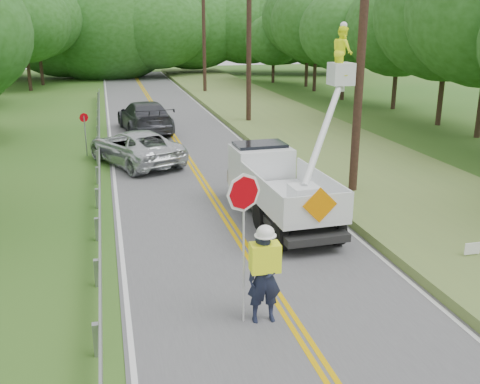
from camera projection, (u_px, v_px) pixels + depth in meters
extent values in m
plane|color=#285D1B|center=(314.00, 355.00, 10.65)|extent=(140.00, 140.00, 0.00)
cube|color=#525254|center=(196.00, 171.00, 23.61)|extent=(7.20, 96.00, 0.02)
cube|color=#DCA400|center=(193.00, 171.00, 23.58)|extent=(0.12, 96.00, 0.00)
cube|color=#DCA400|center=(198.00, 170.00, 23.62)|extent=(0.12, 96.00, 0.00)
cube|color=silver|center=(114.00, 176.00, 22.81)|extent=(0.12, 96.00, 0.00)
cube|color=silver|center=(272.00, 166.00, 24.39)|extent=(0.12, 96.00, 0.00)
cube|color=#919298|center=(96.00, 340.00, 10.53)|extent=(0.12, 0.14, 0.70)
cube|color=#919298|center=(97.00, 273.00, 13.31)|extent=(0.12, 0.14, 0.70)
cube|color=#919298|center=(97.00, 229.00, 16.08)|extent=(0.12, 0.14, 0.70)
cube|color=#919298|center=(97.00, 198.00, 18.86)|extent=(0.12, 0.14, 0.70)
cube|color=#919298|center=(98.00, 176.00, 21.64)|extent=(0.12, 0.14, 0.70)
cube|color=#919298|center=(98.00, 158.00, 24.42)|extent=(0.12, 0.14, 0.70)
cube|color=#919298|center=(98.00, 144.00, 27.19)|extent=(0.12, 0.14, 0.70)
cube|color=#919298|center=(98.00, 132.00, 29.97)|extent=(0.12, 0.14, 0.70)
cube|color=#919298|center=(98.00, 123.00, 32.75)|extent=(0.12, 0.14, 0.70)
cube|color=#919298|center=(98.00, 115.00, 35.52)|extent=(0.12, 0.14, 0.70)
cube|color=#919298|center=(98.00, 108.00, 38.30)|extent=(0.12, 0.14, 0.70)
cube|color=#919298|center=(98.00, 102.00, 41.08)|extent=(0.12, 0.14, 0.70)
cube|color=#919298|center=(98.00, 97.00, 43.85)|extent=(0.12, 0.14, 0.70)
cube|color=#919298|center=(100.00, 158.00, 23.44)|extent=(0.05, 48.00, 0.34)
cylinder|color=black|center=(361.00, 58.00, 18.62)|extent=(0.30, 0.30, 10.00)
cylinder|color=black|center=(249.00, 42.00, 32.50)|extent=(0.30, 0.30, 10.00)
cylinder|color=black|center=(204.00, 35.00, 46.39)|extent=(0.30, 0.30, 10.00)
cube|color=#5C7338|center=(347.00, 158.00, 25.19)|extent=(7.00, 96.00, 0.30)
cylinder|color=#332319|center=(29.00, 71.00, 49.91)|extent=(0.32, 0.32, 3.57)
ellipsoid|color=#1F4C13|center=(23.00, 21.00, 48.60)|extent=(8.33, 8.33, 7.33)
cylinder|color=#332319|center=(41.00, 66.00, 54.14)|extent=(0.32, 0.32, 3.75)
ellipsoid|color=#1F4C13|center=(36.00, 18.00, 52.76)|extent=(8.74, 8.74, 7.69)
cylinder|color=#332319|center=(441.00, 94.00, 33.36)|extent=(0.32, 0.32, 3.84)
ellipsoid|color=#1F4C13|center=(450.00, 13.00, 31.95)|extent=(8.96, 8.96, 7.89)
cylinder|color=#332319|center=(395.00, 86.00, 39.60)|extent=(0.32, 0.32, 3.34)
ellipsoid|color=#1F4C13|center=(400.00, 27.00, 38.37)|extent=(7.79, 7.79, 6.85)
cylinder|color=#332319|center=(343.00, 80.00, 44.22)|extent=(0.32, 0.32, 3.17)
ellipsoid|color=#1F4C13|center=(346.00, 30.00, 43.06)|extent=(7.39, 7.39, 6.50)
cylinder|color=#332319|center=(315.00, 72.00, 49.55)|extent=(0.32, 0.32, 3.53)
ellipsoid|color=#1F4C13|center=(317.00, 22.00, 48.25)|extent=(8.24, 8.24, 7.25)
cylinder|color=#332319|center=(307.00, 67.00, 52.96)|extent=(0.32, 0.32, 3.78)
ellipsoid|color=#1F4C13|center=(308.00, 17.00, 51.57)|extent=(8.82, 8.82, 7.76)
cylinder|color=#332319|center=(273.00, 70.00, 56.63)|extent=(0.32, 0.32, 2.50)
ellipsoid|color=#1F4C13|center=(274.00, 40.00, 55.71)|extent=(5.83, 5.83, 5.13)
ellipsoid|color=#1F4C13|center=(18.00, 27.00, 59.23)|extent=(10.26, 7.70, 7.70)
ellipsoid|color=#1F4C13|center=(64.00, 27.00, 59.53)|extent=(14.36, 10.77, 10.77)
ellipsoid|color=#1F4C13|center=(105.00, 27.00, 60.28)|extent=(16.42, 12.31, 12.31)
ellipsoid|color=#1F4C13|center=(156.00, 27.00, 59.91)|extent=(12.11, 9.08, 9.08)
ellipsoid|color=#1F4C13|center=(193.00, 27.00, 64.11)|extent=(13.22, 9.92, 9.92)
ellipsoid|color=#1F4C13|center=(247.00, 26.00, 64.83)|extent=(11.65, 8.74, 8.74)
ellipsoid|color=#1F4C13|center=(281.00, 26.00, 64.90)|extent=(11.94, 8.95, 8.95)
ellipsoid|color=#1F4C13|center=(324.00, 27.00, 64.11)|extent=(12.58, 9.43, 9.43)
imported|color=#191E33|center=(265.00, 277.00, 11.55)|extent=(0.76, 0.52, 2.04)
cube|color=#ECFE1A|center=(265.00, 257.00, 11.41)|extent=(0.64, 0.40, 0.62)
ellipsoid|color=white|center=(265.00, 232.00, 11.24)|extent=(0.38, 0.38, 0.30)
cylinder|color=#B7B7B7|center=(243.00, 261.00, 11.39)|extent=(0.04, 0.04, 2.85)
cylinder|color=#A60009|center=(244.00, 193.00, 10.94)|extent=(0.77, 0.31, 0.81)
cylinder|color=black|center=(280.00, 237.00, 15.29)|extent=(0.29, 0.85, 0.84)
cylinder|color=black|center=(337.00, 230.00, 15.75)|extent=(0.29, 0.85, 0.84)
cylinder|color=black|center=(260.00, 216.00, 16.90)|extent=(0.29, 0.85, 0.84)
cylinder|color=black|center=(313.00, 211.00, 17.36)|extent=(0.29, 0.85, 0.84)
cylinder|color=black|center=(241.00, 195.00, 18.92)|extent=(0.29, 0.85, 0.84)
cylinder|color=black|center=(288.00, 191.00, 19.38)|extent=(0.29, 0.85, 0.84)
cube|color=black|center=(284.00, 209.00, 17.35)|extent=(2.05, 5.70, 0.22)
cube|color=silver|center=(291.00, 202.00, 16.66)|extent=(2.17, 4.12, 0.19)
cube|color=silver|center=(261.00, 191.00, 16.26)|extent=(0.20, 4.05, 0.79)
cube|color=silver|center=(322.00, 185.00, 16.78)|extent=(0.20, 4.05, 0.79)
cube|color=silver|center=(319.00, 209.00, 14.68)|extent=(2.02, 0.13, 0.79)
cube|color=silver|center=(261.00, 169.00, 19.32)|extent=(2.04, 1.74, 1.58)
cube|color=black|center=(260.00, 152.00, 19.31)|extent=(1.80, 1.21, 0.66)
cube|color=silver|center=(304.00, 197.00, 15.64)|extent=(0.82, 0.82, 0.70)
cube|color=silver|center=(341.00, 74.00, 18.61)|extent=(0.75, 0.75, 0.75)
imported|color=#ECFE1A|center=(342.00, 51.00, 18.39)|extent=(0.62, 0.80, 1.65)
cube|color=orange|center=(320.00, 205.00, 14.59)|extent=(1.00, 0.08, 1.00)
imported|color=silver|center=(135.00, 147.00, 24.53)|extent=(4.59, 6.08, 1.54)
imported|color=#3A3B42|center=(145.00, 116.00, 31.56)|extent=(3.19, 6.38, 1.78)
cylinder|color=#919298|center=(85.00, 136.00, 25.90)|extent=(0.06, 0.06, 1.95)
cylinder|color=#A60009|center=(84.00, 118.00, 25.63)|extent=(0.41, 0.22, 0.44)
cube|color=white|center=(472.00, 249.00, 14.36)|extent=(0.45, 0.04, 0.32)
cylinder|color=#919298|center=(465.00, 259.00, 14.40)|extent=(0.02, 0.02, 0.45)
cylinder|color=#919298|center=(477.00, 257.00, 14.48)|extent=(0.02, 0.02, 0.45)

